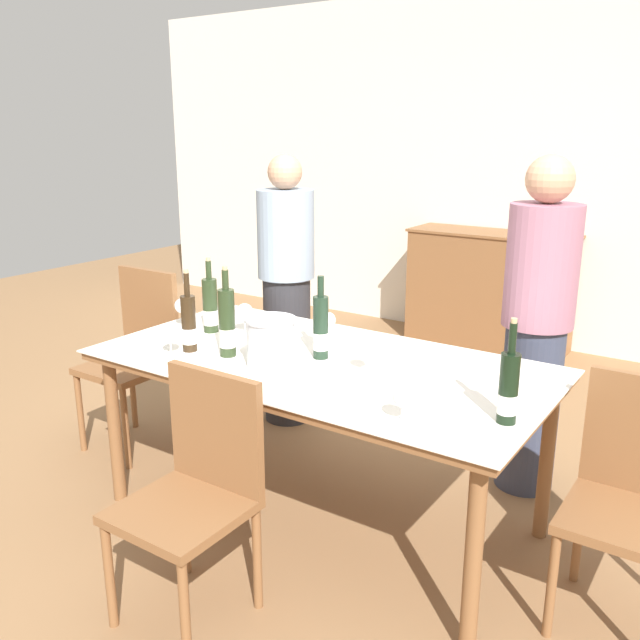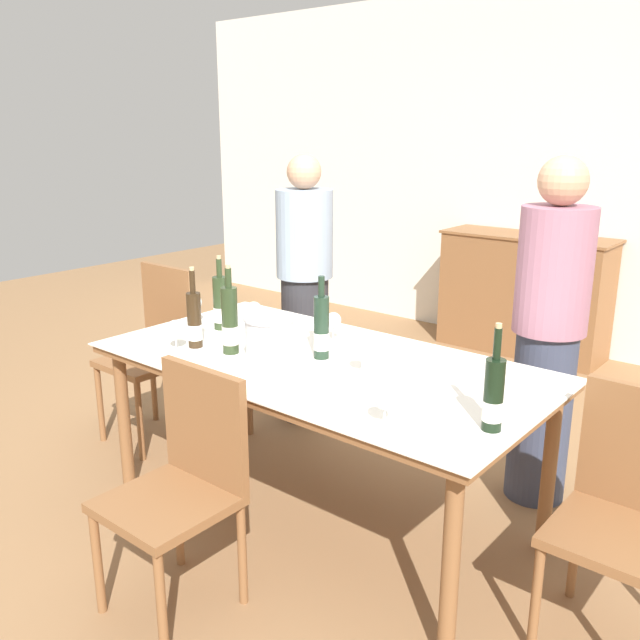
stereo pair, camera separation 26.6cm
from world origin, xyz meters
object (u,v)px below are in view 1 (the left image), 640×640
(wine_bottle_1, at_px, (189,324))
(person_guest_left, at_px, (536,329))
(wine_glass_0, at_px, (170,334))
(chair_left_end, at_px, (138,347))
(wine_glass_1, at_px, (245,313))
(wine_glass_4, at_px, (403,397))
(wine_bottle_2, at_px, (227,325))
(chair_near_front, at_px, (197,481))
(dining_table, at_px, (320,374))
(person_host, at_px, (287,293))
(sideboard_cabinet, at_px, (489,290))
(wine_glass_5, at_px, (328,321))
(wine_bottle_3, at_px, (210,307))
(wine_glass_2, at_px, (366,349))
(wine_bottle_4, at_px, (508,389))
(wine_glass_3, at_px, (182,307))
(chair_right_end, at_px, (635,489))
(ice_bucket, at_px, (271,341))
(wine_bottle_0, at_px, (321,329))

(wine_bottle_1, xyz_separation_m, person_guest_left, (1.24, 1.03, -0.07))
(wine_glass_0, distance_m, chair_left_end, 0.86)
(wine_glass_1, height_order, wine_glass_4, wine_glass_1)
(wine_bottle_2, bearing_deg, chair_near_front, -59.05)
(dining_table, distance_m, person_host, 1.13)
(sideboard_cabinet, bearing_deg, person_guest_left, -64.64)
(wine_glass_5, relative_size, chair_near_front, 0.16)
(sideboard_cabinet, relative_size, wine_bottle_3, 3.54)
(sideboard_cabinet, bearing_deg, dining_table, -84.12)
(wine_glass_0, distance_m, wine_glass_5, 0.72)
(sideboard_cabinet, xyz_separation_m, wine_glass_2, (0.54, -2.90, 0.40))
(wine_bottle_2, xyz_separation_m, wine_bottle_4, (1.25, 0.00, -0.02))
(wine_bottle_4, bearing_deg, wine_glass_1, 167.84)
(wine_glass_2, bearing_deg, wine_glass_1, 168.83)
(wine_bottle_4, xyz_separation_m, wine_glass_4, (-0.30, -0.20, -0.03))
(wine_bottle_1, relative_size, person_host, 0.23)
(wine_glass_5, bearing_deg, wine_bottle_3, -161.80)
(dining_table, height_order, person_guest_left, person_guest_left)
(wine_bottle_4, distance_m, person_guest_left, 1.01)
(wine_bottle_3, bearing_deg, wine_bottle_4, -8.32)
(wine_bottle_1, height_order, wine_bottle_3, wine_bottle_1)
(sideboard_cabinet, height_order, wine_glass_2, sideboard_cabinet)
(chair_left_end, relative_size, person_host, 0.62)
(wine_bottle_1, bearing_deg, wine_glass_3, 139.67)
(wine_glass_4, bearing_deg, sideboard_cabinet, 105.21)
(chair_right_end, bearing_deg, wine_glass_0, -167.94)
(chair_left_end, bearing_deg, wine_bottle_2, -16.36)
(chair_left_end, bearing_deg, wine_glass_5, 7.28)
(sideboard_cabinet, relative_size, wine_glass_1, 8.79)
(wine_glass_2, distance_m, wine_glass_4, 0.49)
(wine_glass_3, distance_m, person_host, 0.79)
(wine_glass_0, height_order, wine_glass_1, wine_glass_1)
(ice_bucket, relative_size, person_host, 0.14)
(sideboard_cabinet, relative_size, wine_bottle_4, 3.54)
(dining_table, distance_m, person_guest_left, 1.07)
(wine_glass_0, distance_m, wine_glass_2, 0.87)
(chair_right_end, bearing_deg, chair_left_end, 179.91)
(ice_bucket, bearing_deg, person_host, 123.60)
(wine_glass_2, distance_m, chair_near_front, 0.84)
(wine_glass_0, bearing_deg, chair_left_end, 149.98)
(wine_glass_4, distance_m, person_guest_left, 1.19)
(ice_bucket, height_order, wine_glass_5, ice_bucket)
(ice_bucket, xyz_separation_m, wine_glass_5, (0.01, 0.42, -0.01))
(wine_bottle_0, bearing_deg, wine_glass_4, -33.51)
(dining_table, relative_size, wine_bottle_0, 5.39)
(wine_bottle_3, bearing_deg, person_guest_left, 29.14)
(wine_bottle_2, bearing_deg, person_host, 112.74)
(wine_glass_0, bearing_deg, person_guest_left, 41.63)
(wine_bottle_0, relative_size, wine_bottle_4, 0.99)
(wine_bottle_0, distance_m, wine_glass_4, 0.72)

